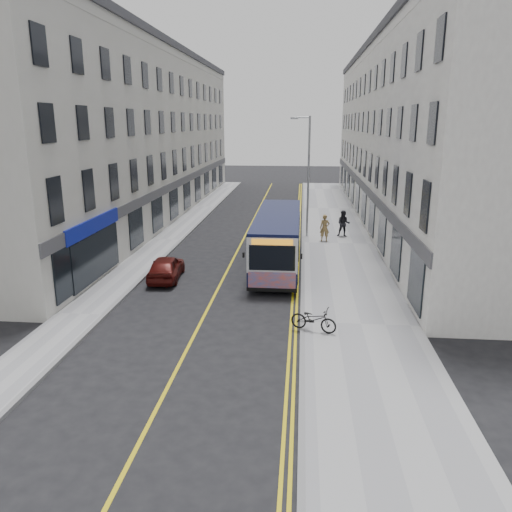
% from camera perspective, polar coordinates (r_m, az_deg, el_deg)
% --- Properties ---
extents(ground, '(140.00, 140.00, 0.00)m').
position_cam_1_polar(ground, '(21.22, -5.59, -6.12)').
color(ground, black).
rests_on(ground, ground).
extents(pavement_east, '(4.50, 64.00, 0.12)m').
position_cam_1_polar(pavement_east, '(32.40, 9.38, 1.37)').
color(pavement_east, '#939396').
rests_on(pavement_east, ground).
extents(pavement_west, '(2.00, 64.00, 0.12)m').
position_cam_1_polar(pavement_west, '(33.51, -10.19, 1.79)').
color(pavement_west, '#939396').
rests_on(pavement_west, ground).
extents(kerb_east, '(0.18, 64.00, 0.13)m').
position_cam_1_polar(kerb_east, '(32.31, 5.40, 1.48)').
color(kerb_east, slate).
rests_on(kerb_east, ground).
extents(kerb_west, '(0.18, 64.00, 0.13)m').
position_cam_1_polar(kerb_west, '(33.25, -8.53, 1.77)').
color(kerb_west, slate).
rests_on(kerb_west, ground).
extents(road_centre_line, '(0.12, 64.00, 0.01)m').
position_cam_1_polar(road_centre_line, '(32.56, -1.67, 1.53)').
color(road_centre_line, gold).
rests_on(road_centre_line, ground).
extents(road_dbl_yellow_inner, '(0.10, 64.00, 0.01)m').
position_cam_1_polar(road_dbl_yellow_inner, '(32.33, 4.60, 1.39)').
color(road_dbl_yellow_inner, gold).
rests_on(road_dbl_yellow_inner, ground).
extents(road_dbl_yellow_outer, '(0.10, 64.00, 0.01)m').
position_cam_1_polar(road_dbl_yellow_outer, '(32.33, 4.95, 1.38)').
color(road_dbl_yellow_outer, gold).
rests_on(road_dbl_yellow_outer, ground).
extents(terrace_east, '(6.00, 46.00, 13.00)m').
position_cam_1_polar(terrace_east, '(41.13, 16.43, 12.94)').
color(terrace_east, white).
rests_on(terrace_east, ground).
extents(terrace_west, '(6.00, 46.00, 13.00)m').
position_cam_1_polar(terrace_west, '(42.41, -12.70, 13.23)').
color(terrace_west, beige).
rests_on(terrace_west, ground).
extents(streetlamp, '(1.32, 0.18, 8.00)m').
position_cam_1_polar(streetlamp, '(33.56, 5.88, 9.46)').
color(streetlamp, '#94989C').
rests_on(streetlamp, ground).
extents(city_bus, '(2.34, 10.00, 2.90)m').
position_cam_1_polar(city_bus, '(26.85, 2.49, 2.05)').
color(city_bus, black).
rests_on(city_bus, ground).
extents(bicycle, '(1.87, 1.18, 0.93)m').
position_cam_1_polar(bicycle, '(18.74, 6.60, -7.18)').
color(bicycle, black).
rests_on(bicycle, pavement_east).
extents(pedestrian_near, '(0.68, 0.49, 1.74)m').
position_cam_1_polar(pedestrian_near, '(32.58, 7.85, 3.19)').
color(pedestrian_near, olive).
rests_on(pedestrian_near, pavement_east).
extents(pedestrian_far, '(0.95, 0.79, 1.77)m').
position_cam_1_polar(pedestrian_far, '(34.12, 9.98, 3.67)').
color(pedestrian_far, black).
rests_on(pedestrian_far, pavement_east).
extents(car_white, '(1.78, 3.99, 1.27)m').
position_cam_1_polar(car_white, '(40.69, 2.32, 5.20)').
color(car_white, silver).
rests_on(car_white, ground).
extents(car_maroon, '(1.69, 3.69, 1.23)m').
position_cam_1_polar(car_maroon, '(25.29, -10.24, -1.30)').
color(car_maroon, '#4B0F0C').
rests_on(car_maroon, ground).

